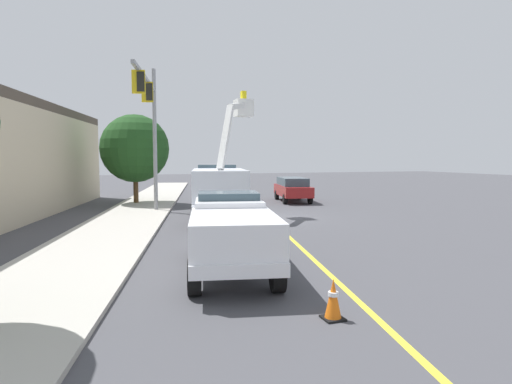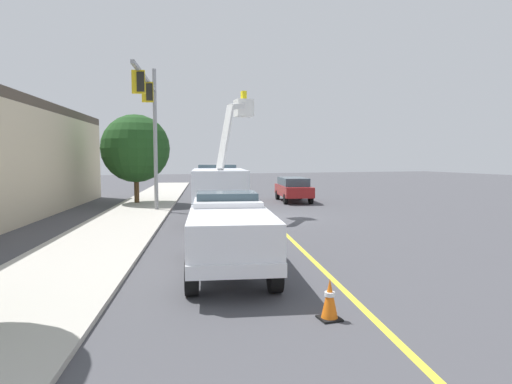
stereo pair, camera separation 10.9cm
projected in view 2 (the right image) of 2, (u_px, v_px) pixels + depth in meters
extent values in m
plane|color=#47474C|center=(268.00, 217.00, 22.12)|extent=(120.00, 120.00, 0.00)
cube|color=#B2ADA3|center=(129.00, 219.00, 21.31)|extent=(59.47, 15.81, 0.12)
cube|color=yellow|center=(268.00, 217.00, 22.12)|extent=(48.97, 10.40, 0.01)
cube|color=white|center=(219.00, 201.00, 21.82)|extent=(8.54, 4.13, 0.36)
cube|color=white|center=(217.00, 183.00, 24.36)|extent=(3.05, 2.84, 1.60)
cube|color=#384C56|center=(217.00, 170.00, 24.50)|extent=(2.20, 2.42, 0.64)
cube|color=white|center=(219.00, 188.00, 20.79)|extent=(5.65, 3.52, 1.80)
cube|color=white|center=(225.00, 137.00, 19.94)|extent=(1.77, 1.25, 3.10)
cube|color=white|center=(237.00, 106.00, 21.78)|extent=(2.23, 1.54, 0.64)
cube|color=white|center=(244.00, 108.00, 22.95)|extent=(0.90, 0.90, 0.90)
cube|color=yellow|center=(244.00, 97.00, 22.90)|extent=(0.36, 0.24, 0.60)
cylinder|color=black|center=(198.00, 202.00, 24.56)|extent=(1.09, 0.55, 1.04)
cylinder|color=black|center=(237.00, 202.00, 24.82)|extent=(1.09, 0.55, 1.04)
cylinder|color=black|center=(196.00, 212.00, 20.26)|extent=(1.09, 0.55, 1.04)
cylinder|color=black|center=(243.00, 211.00, 20.52)|extent=(1.09, 0.55, 1.04)
cylinder|color=black|center=(195.00, 216.00, 18.96)|extent=(1.09, 0.55, 1.04)
cylinder|color=black|center=(245.00, 215.00, 19.22)|extent=(1.09, 0.55, 1.04)
cube|color=white|center=(229.00, 245.00, 11.50)|extent=(5.91, 3.20, 0.30)
cube|color=white|center=(227.00, 218.00, 12.67)|extent=(2.37, 2.30, 1.10)
cube|color=#384C56|center=(227.00, 201.00, 12.83)|extent=(1.68, 2.00, 0.56)
cube|color=white|center=(232.00, 237.00, 10.47)|extent=(3.72, 2.74, 1.10)
cylinder|color=black|center=(196.00, 244.00, 13.24)|extent=(0.88, 0.47, 0.84)
cylinder|color=black|center=(256.00, 243.00, 13.46)|extent=(0.88, 0.47, 0.84)
cylinder|color=black|center=(192.00, 277.00, 9.59)|extent=(0.88, 0.47, 0.84)
cylinder|color=black|center=(275.00, 274.00, 9.80)|extent=(0.88, 0.47, 0.84)
cube|color=maroon|center=(293.00, 190.00, 30.05)|extent=(5.09, 2.84, 0.70)
cube|color=#384C56|center=(293.00, 182.00, 30.15)|extent=(3.73, 2.34, 0.60)
cylinder|color=black|center=(311.00, 199.00, 28.57)|extent=(0.71, 0.37, 0.68)
cylinder|color=black|center=(286.00, 199.00, 28.37)|extent=(0.71, 0.37, 0.68)
cylinder|color=black|center=(300.00, 195.00, 31.80)|extent=(0.71, 0.37, 0.68)
cylinder|color=black|center=(278.00, 195.00, 31.60)|extent=(0.71, 0.37, 0.68)
cube|color=black|center=(329.00, 318.00, 8.17)|extent=(0.40, 0.40, 0.04)
cone|color=orange|center=(330.00, 298.00, 8.14)|extent=(0.32, 0.32, 0.76)
cylinder|color=white|center=(330.00, 294.00, 8.13)|extent=(0.20, 0.20, 0.08)
cube|color=black|center=(246.00, 208.00, 26.35)|extent=(0.40, 0.40, 0.04)
cone|color=orange|center=(246.00, 201.00, 26.32)|extent=(0.32, 0.32, 0.82)
cylinder|color=white|center=(246.00, 199.00, 26.31)|extent=(0.20, 0.20, 0.08)
cylinder|color=gray|center=(155.00, 141.00, 24.33)|extent=(0.22, 0.22, 8.07)
cube|color=gray|center=(145.00, 78.00, 20.51)|extent=(7.14, 1.64, 0.16)
cube|color=gold|center=(148.00, 92.00, 21.27)|extent=(0.23, 0.57, 1.00)
cube|color=black|center=(150.00, 92.00, 21.28)|extent=(0.26, 0.35, 0.84)
cube|color=gold|center=(138.00, 82.00, 18.40)|extent=(0.23, 0.57, 1.00)
cube|color=black|center=(141.00, 82.00, 18.41)|extent=(0.26, 0.35, 0.84)
cylinder|color=brown|center=(137.00, 188.00, 28.31)|extent=(0.32, 0.32, 2.14)
sphere|color=#1E471C|center=(136.00, 148.00, 28.10)|extent=(4.46, 4.46, 4.46)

